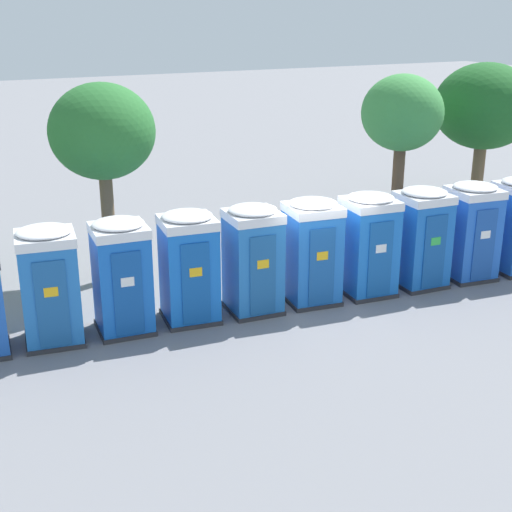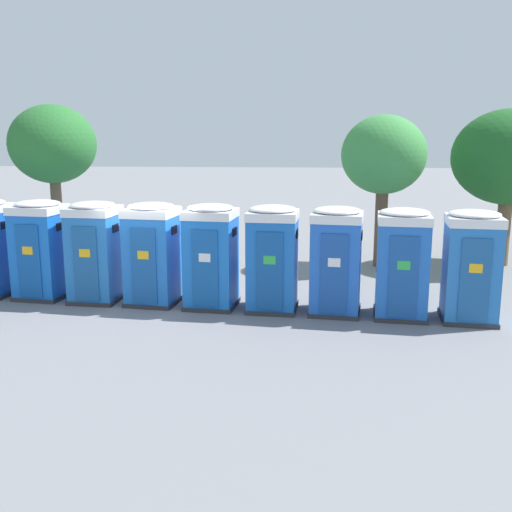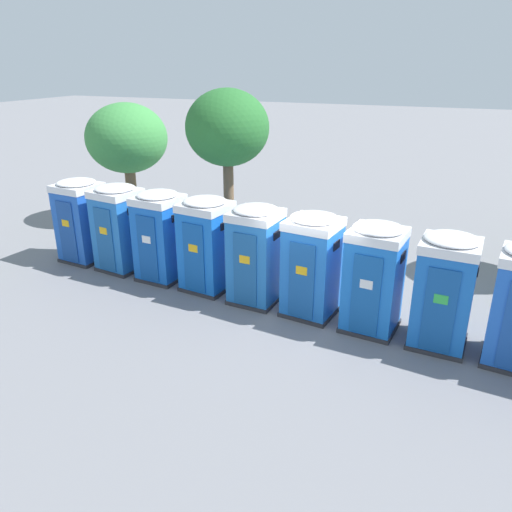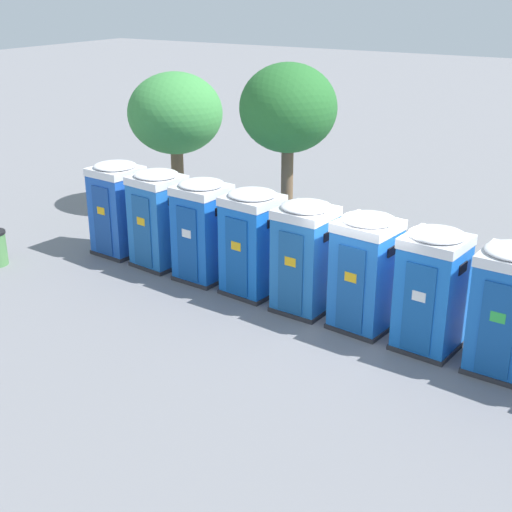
{
  "view_description": "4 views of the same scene",
  "coord_description": "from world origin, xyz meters",
  "px_view_note": "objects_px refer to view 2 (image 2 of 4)",
  "views": [
    {
      "loc": [
        -8.41,
        -13.87,
        6.74
      ],
      "look_at": [
        -1.44,
        -0.11,
        1.33
      ],
      "focal_mm": 50.0,
      "sensor_mm": 36.0,
      "label": 1
    },
    {
      "loc": [
        3.67,
        -14.51,
        4.21
      ],
      "look_at": [
        2.57,
        -0.52,
        1.31
      ],
      "focal_mm": 42.0,
      "sensor_mm": 36.0,
      "label": 2
    },
    {
      "loc": [
        2.92,
        -10.88,
        5.85
      ],
      "look_at": [
        -1.53,
        -0.1,
        1.23
      ],
      "focal_mm": 35.0,
      "sensor_mm": 36.0,
      "label": 3
    },
    {
      "loc": [
        5.2,
        -13.28,
        7.02
      ],
      "look_at": [
        -2.89,
        0.05,
        0.97
      ],
      "focal_mm": 50.0,
      "sensor_mm": 36.0,
      "label": 4
    }
  ],
  "objects_px": {
    "portapotty_10": "(471,266)",
    "street_tree_3": "(384,156)",
    "portapotty_7": "(273,258)",
    "portapotty_8": "(336,260)",
    "portapotty_5": "(152,253)",
    "street_tree_0": "(53,146)",
    "portapotty_9": "(402,263)",
    "portapotty_4": "(95,251)",
    "street_tree_1": "(509,158)",
    "portapotty_6": "(211,256)",
    "portapotty_3": "(41,249)"
  },
  "relations": [
    {
      "from": "portapotty_5",
      "to": "street_tree_0",
      "type": "height_order",
      "value": "street_tree_0"
    },
    {
      "from": "portapotty_5",
      "to": "portapotty_8",
      "type": "bearing_deg",
      "value": -6.08
    },
    {
      "from": "street_tree_0",
      "to": "street_tree_1",
      "type": "distance_m",
      "value": 14.11
    },
    {
      "from": "portapotty_4",
      "to": "portapotty_7",
      "type": "bearing_deg",
      "value": -5.66
    },
    {
      "from": "portapotty_10",
      "to": "street_tree_3",
      "type": "relative_size",
      "value": 0.53
    },
    {
      "from": "street_tree_0",
      "to": "portapotty_4",
      "type": "bearing_deg",
      "value": -55.56
    },
    {
      "from": "street_tree_3",
      "to": "portapotty_8",
      "type": "bearing_deg",
      "value": -107.75
    },
    {
      "from": "portapotty_9",
      "to": "street_tree_3",
      "type": "distance_m",
      "value": 5.87
    },
    {
      "from": "portapotty_6",
      "to": "portapotty_9",
      "type": "xyz_separation_m",
      "value": [
        4.5,
        -0.47,
        0.0
      ]
    },
    {
      "from": "portapotty_6",
      "to": "street_tree_0",
      "type": "bearing_deg",
      "value": 144.95
    },
    {
      "from": "portapotty_4",
      "to": "street_tree_0",
      "type": "relative_size",
      "value": 0.5
    },
    {
      "from": "portapotty_5",
      "to": "portapotty_9",
      "type": "distance_m",
      "value": 6.03
    },
    {
      "from": "portapotty_9",
      "to": "street_tree_3",
      "type": "xyz_separation_m",
      "value": [
        0.19,
        5.43,
        2.2
      ]
    },
    {
      "from": "street_tree_3",
      "to": "street_tree_0",
      "type": "bearing_deg",
      "value": -173.27
    },
    {
      "from": "portapotty_4",
      "to": "portapotty_8",
      "type": "height_order",
      "value": "same"
    },
    {
      "from": "portapotty_4",
      "to": "street_tree_1",
      "type": "distance_m",
      "value": 12.89
    },
    {
      "from": "portapotty_8",
      "to": "street_tree_3",
      "type": "height_order",
      "value": "street_tree_3"
    },
    {
      "from": "portapotty_5",
      "to": "portapotty_9",
      "type": "bearing_deg",
      "value": -6.27
    },
    {
      "from": "portapotty_5",
      "to": "portapotty_4",
      "type": "bearing_deg",
      "value": 175.4
    },
    {
      "from": "portapotty_5",
      "to": "portapotty_8",
      "type": "distance_m",
      "value": 4.52
    },
    {
      "from": "portapotty_4",
      "to": "portapotty_5",
      "type": "relative_size",
      "value": 1.0
    },
    {
      "from": "portapotty_3",
      "to": "portapotty_5",
      "type": "xyz_separation_m",
      "value": [
        3.0,
        -0.32,
        -0.0
      ]
    },
    {
      "from": "portapotty_6",
      "to": "street_tree_1",
      "type": "xyz_separation_m",
      "value": [
        8.63,
        5.42,
        2.15
      ]
    },
    {
      "from": "portapotty_4",
      "to": "portapotty_7",
      "type": "xyz_separation_m",
      "value": [
        4.5,
        -0.45,
        -0.0
      ]
    },
    {
      "from": "portapotty_5",
      "to": "portapotty_10",
      "type": "xyz_separation_m",
      "value": [
        7.49,
        -0.84,
        0.0
      ]
    },
    {
      "from": "portapotty_5",
      "to": "portapotty_7",
      "type": "xyz_separation_m",
      "value": [
        3.0,
        -0.32,
        0.0
      ]
    },
    {
      "from": "street_tree_0",
      "to": "street_tree_1",
      "type": "relative_size",
      "value": 1.02
    },
    {
      "from": "street_tree_0",
      "to": "street_tree_3",
      "type": "relative_size",
      "value": 1.06
    },
    {
      "from": "portapotty_9",
      "to": "portapotty_6",
      "type": "bearing_deg",
      "value": 173.98
    },
    {
      "from": "portapotty_4",
      "to": "portapotty_9",
      "type": "relative_size",
      "value": 1.0
    },
    {
      "from": "portapotty_8",
      "to": "street_tree_0",
      "type": "height_order",
      "value": "street_tree_0"
    },
    {
      "from": "portapotty_6",
      "to": "street_tree_1",
      "type": "relative_size",
      "value": 0.51
    },
    {
      "from": "portapotty_3",
      "to": "portapotty_8",
      "type": "bearing_deg",
      "value": -6.11
    },
    {
      "from": "portapotty_4",
      "to": "portapotty_6",
      "type": "height_order",
      "value": "same"
    },
    {
      "from": "portapotty_8",
      "to": "portapotty_3",
      "type": "bearing_deg",
      "value": 173.89
    },
    {
      "from": "street_tree_1",
      "to": "street_tree_3",
      "type": "distance_m",
      "value": 3.97
    },
    {
      "from": "portapotty_7",
      "to": "portapotty_5",
      "type": "bearing_deg",
      "value": 173.82
    },
    {
      "from": "portapotty_5",
      "to": "street_tree_1",
      "type": "distance_m",
      "value": 11.6
    },
    {
      "from": "portapotty_8",
      "to": "street_tree_3",
      "type": "xyz_separation_m",
      "value": [
        1.68,
        5.26,
        2.2
      ]
    },
    {
      "from": "portapotty_8",
      "to": "street_tree_0",
      "type": "relative_size",
      "value": 0.5
    },
    {
      "from": "portapotty_10",
      "to": "street_tree_1",
      "type": "bearing_deg",
      "value": 66.55
    },
    {
      "from": "portapotty_7",
      "to": "street_tree_0",
      "type": "height_order",
      "value": "street_tree_0"
    },
    {
      "from": "portapotty_4",
      "to": "portapotty_8",
      "type": "distance_m",
      "value": 6.03
    },
    {
      "from": "portapotty_4",
      "to": "portapotty_9",
      "type": "xyz_separation_m",
      "value": [
        7.5,
        -0.78,
        -0.0
      ]
    },
    {
      "from": "portapotty_10",
      "to": "street_tree_3",
      "type": "height_order",
      "value": "street_tree_3"
    },
    {
      "from": "portapotty_4",
      "to": "street_tree_1",
      "type": "xyz_separation_m",
      "value": [
        11.63,
        5.12,
        2.15
      ]
    },
    {
      "from": "portapotty_7",
      "to": "portapotty_10",
      "type": "distance_m",
      "value": 4.52
    },
    {
      "from": "portapotty_6",
      "to": "portapotty_8",
      "type": "xyz_separation_m",
      "value": [
        3.0,
        -0.3,
        0.0
      ]
    },
    {
      "from": "portapotty_7",
      "to": "portapotty_8",
      "type": "relative_size",
      "value": 1.0
    },
    {
      "from": "portapotty_5",
      "to": "street_tree_0",
      "type": "relative_size",
      "value": 0.5
    }
  ]
}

